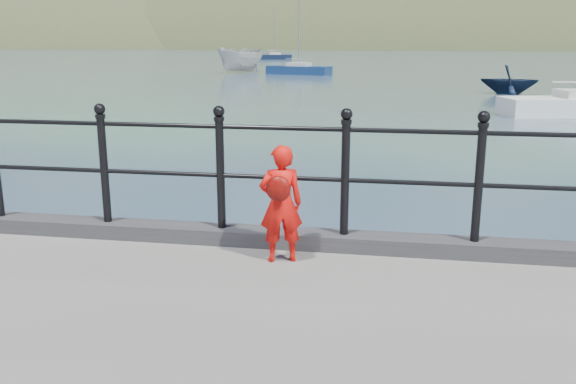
% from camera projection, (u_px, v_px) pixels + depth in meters
% --- Properties ---
extents(ground, '(600.00, 600.00, 0.00)m').
position_uv_depth(ground, '(285.00, 332.00, 6.32)').
color(ground, '#2D4251').
rests_on(ground, ground).
extents(kerb, '(60.00, 0.30, 0.15)m').
position_uv_depth(kerb, '(282.00, 238.00, 5.91)').
color(kerb, '#28282B').
rests_on(kerb, quay).
extents(railing, '(18.11, 0.11, 1.20)m').
position_uv_depth(railing, '(282.00, 162.00, 5.73)').
color(railing, black).
rests_on(railing, kerb).
extents(far_shore, '(830.00, 200.00, 156.00)m').
position_uv_depth(far_shore, '(492.00, 107.00, 234.18)').
color(far_shore, '#333A21').
rests_on(far_shore, ground).
extents(child, '(0.45, 0.37, 1.06)m').
position_uv_depth(child, '(281.00, 203.00, 5.39)').
color(child, red).
rests_on(child, quay).
extents(launch_white, '(4.37, 6.20, 2.25)m').
position_uv_depth(launch_white, '(241.00, 60.00, 53.97)').
color(launch_white, beige).
rests_on(launch_white, ground).
extents(launch_navy, '(3.30, 2.96, 1.57)m').
position_uv_depth(launch_navy, '(509.00, 80.00, 33.12)').
color(launch_navy, black).
rests_on(launch_navy, ground).
extents(sailboat_left, '(5.03, 3.40, 7.07)m').
position_uv_depth(sailboat_left, '(274.00, 57.00, 87.97)').
color(sailboat_left, black).
rests_on(sailboat_left, ground).
extents(sailboat_port, '(5.69, 3.20, 7.95)m').
position_uv_depth(sailboat_port, '(299.00, 70.00, 51.30)').
color(sailboat_port, navy).
rests_on(sailboat_port, ground).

